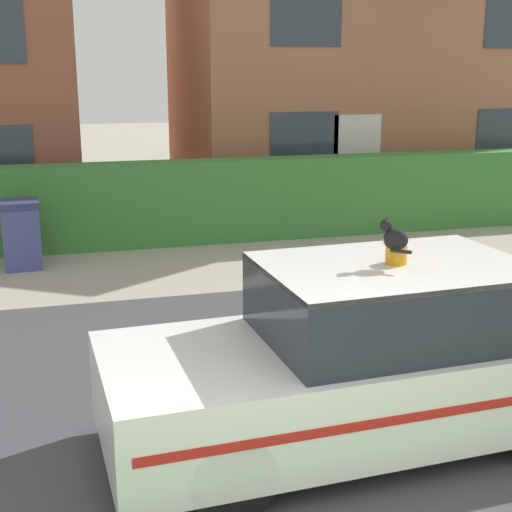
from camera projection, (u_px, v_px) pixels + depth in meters
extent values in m
cube|color=#424247|center=(214.00, 378.00, 7.00)|extent=(28.00, 5.41, 0.01)
cube|color=#3D7F38|center=(191.00, 202.00, 12.40)|extent=(15.81, 0.59, 1.44)
cylinder|color=black|center=(185.00, 389.00, 6.04)|extent=(0.62, 0.23, 0.61)
cylinder|color=black|center=(231.00, 476.00, 4.74)|extent=(0.62, 0.23, 0.61)
cylinder|color=black|center=(442.00, 354.00, 6.79)|extent=(0.62, 0.23, 0.61)
cube|color=white|center=(356.00, 379.00, 5.71)|extent=(4.09, 1.79, 0.71)
cube|color=#232833|center=(394.00, 299.00, 5.64)|extent=(2.13, 1.54, 0.59)
cube|color=white|center=(396.00, 266.00, 5.57)|extent=(2.13, 1.54, 0.04)
cube|color=red|center=(317.00, 338.00, 6.44)|extent=(3.82, 0.18, 0.07)
cube|color=red|center=(407.00, 419.00, 4.96)|extent=(3.82, 0.18, 0.07)
cylinder|color=orange|center=(396.00, 255.00, 5.55)|extent=(0.17, 0.17, 0.13)
ellipsoid|color=black|center=(396.00, 239.00, 5.41)|extent=(0.23, 0.23, 0.17)
ellipsoid|color=beige|center=(386.00, 240.00, 5.45)|extent=(0.09, 0.09, 0.09)
sphere|color=black|center=(386.00, 225.00, 5.42)|extent=(0.10, 0.10, 0.10)
cone|color=black|center=(387.00, 219.00, 5.43)|extent=(0.04, 0.04, 0.04)
cone|color=black|center=(385.00, 221.00, 5.39)|extent=(0.04, 0.04, 0.04)
cylinder|color=black|center=(401.00, 251.00, 5.34)|extent=(0.13, 0.13, 0.03)
cube|color=#A86B4C|center=(358.00, 80.00, 16.60)|extent=(8.14, 5.32, 5.44)
cube|color=white|center=(356.00, 168.00, 14.24)|extent=(1.00, 0.02, 2.10)
cube|color=#333D47|center=(304.00, 146.00, 13.83)|extent=(1.40, 0.02, 1.30)
cube|color=#333D47|center=(505.00, 140.00, 14.99)|extent=(1.40, 0.02, 1.30)
cube|color=#333D47|center=(307.00, 10.00, 13.20)|extent=(1.40, 0.02, 1.30)
cube|color=#474C8C|center=(21.00, 237.00, 10.85)|extent=(0.59, 0.65, 0.94)
cube|color=navy|center=(18.00, 204.00, 10.72)|extent=(0.62, 0.68, 0.10)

